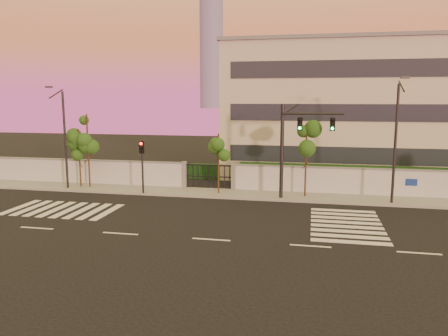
{
  "coord_description": "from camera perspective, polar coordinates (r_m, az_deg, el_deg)",
  "views": [
    {
      "loc": [
        4.92,
        -20.95,
        7.19
      ],
      "look_at": [
        -0.55,
        6.0,
        2.76
      ],
      "focal_mm": 35.0,
      "sensor_mm": 36.0,
      "label": 1
    }
  ],
  "objects": [
    {
      "name": "street_tree_c",
      "position": [
        36.01,
        -17.37,
        4.23
      ],
      "size": [
        1.59,
        1.26,
        5.94
      ],
      "color": "#382314",
      "rests_on": "ground"
    },
    {
      "name": "traffic_signal_main",
      "position": [
        30.8,
        9.18,
        3.63
      ],
      "size": [
        4.29,
        0.58,
        6.78
      ],
      "rotation": [
        0.0,
        0.0,
        0.1
      ],
      "color": "black",
      "rests_on": "ground"
    },
    {
      "name": "streetlight_east",
      "position": [
        31.03,
        21.56,
        3.71
      ],
      "size": [
        0.51,
        2.04,
        8.5
      ],
      "color": "black",
      "rests_on": "ground"
    },
    {
      "name": "street_tree_d",
      "position": [
        32.14,
        -0.68,
        2.35
      ],
      "size": [
        1.43,
        1.14,
        4.6
      ],
      "color": "#382314",
      "rests_on": "ground"
    },
    {
      "name": "sidewalk",
      "position": [
        32.62,
        2.52,
        -3.46
      ],
      "size": [
        60.0,
        3.0,
        0.15
      ],
      "primitive_type": "cube",
      "color": "gray",
      "rests_on": "ground"
    },
    {
      "name": "streetlight_west",
      "position": [
        36.07,
        -20.21,
        4.06
      ],
      "size": [
        0.48,
        1.93,
        8.04
      ],
      "color": "black",
      "rests_on": "ground"
    },
    {
      "name": "traffic_signal_secondary",
      "position": [
        32.82,
        -10.64,
        1.01
      ],
      "size": [
        0.32,
        0.33,
        4.15
      ],
      "rotation": [
        0.0,
        0.0,
        -0.29
      ],
      "color": "black",
      "rests_on": "ground"
    },
    {
      "name": "perimeter_wall",
      "position": [
        33.86,
        3.1,
        -1.28
      ],
      "size": [
        60.0,
        0.36,
        2.2
      ],
      "color": "#B1B4B8",
      "rests_on": "ground"
    },
    {
      "name": "hedge_row",
      "position": [
        36.45,
        5.38,
        -0.96
      ],
      "size": [
        41.0,
        4.25,
        1.8
      ],
      "color": "#0F3315",
      "rests_on": "ground"
    },
    {
      "name": "institutional_building",
      "position": [
        43.14,
        17.04,
        7.38
      ],
      "size": [
        24.4,
        12.4,
        12.25
      ],
      "color": "beige",
      "rests_on": "ground"
    },
    {
      "name": "street_tree_b",
      "position": [
        36.51,
        -18.39,
        2.91
      ],
      "size": [
        1.58,
        1.26,
        4.78
      ],
      "color": "#382314",
      "rests_on": "ground"
    },
    {
      "name": "street_tree_e",
      "position": [
        31.72,
        10.75,
        3.11
      ],
      "size": [
        1.64,
        1.31,
        5.35
      ],
      "color": "#382314",
      "rests_on": "ground"
    },
    {
      "name": "distant_skyscraper",
      "position": [
        313.79,
        -1.68,
        19.21
      ],
      "size": [
        16.0,
        16.0,
        118.0
      ],
      "color": "slate",
      "rests_on": "ground"
    },
    {
      "name": "road_markings",
      "position": [
        26.54,
        -3.17,
        -6.56
      ],
      "size": [
        57.0,
        7.62,
        0.02
      ],
      "color": "silver",
      "rests_on": "ground"
    },
    {
      "name": "ground",
      "position": [
        22.69,
        -1.68,
        -9.33
      ],
      "size": [
        120.0,
        120.0,
        0.0
      ],
      "primitive_type": "plane",
      "color": "black",
      "rests_on": "ground"
    }
  ]
}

